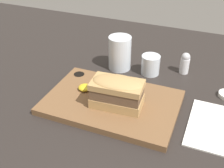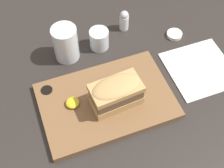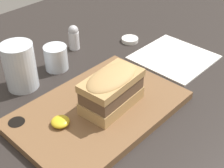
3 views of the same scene
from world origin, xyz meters
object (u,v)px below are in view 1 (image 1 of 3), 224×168
Objects in this scene: water_glass at (120,55)px; salt_shaker at (185,63)px; sandwich at (116,91)px; serving_board at (112,102)px; wine_glass at (150,65)px.

water_glass is 1.57× the size of salt_shaker.
salt_shaker is at bearing 63.40° from sandwich.
sandwich is (1.99, -1.83, 5.66)cm from serving_board.
sandwich is 31.76cm from salt_shaker.
sandwich is 23.91cm from wine_glass.
sandwich is 24.30cm from water_glass.
serving_board is at bearing -75.32° from water_glass.
serving_board is at bearing -121.41° from salt_shaker.
water_glass is 22.37cm from salt_shaker.
wine_glass is (3.50, 23.40, -3.43)cm from sandwich.
serving_board is 5.67× the size of wine_glass.
water_glass is 11.22cm from wine_glass.
serving_board is 22.37cm from wine_glass.
sandwich is at bearing -98.49° from wine_glass.
salt_shaker is (10.67, 4.88, 0.63)cm from wine_glass.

